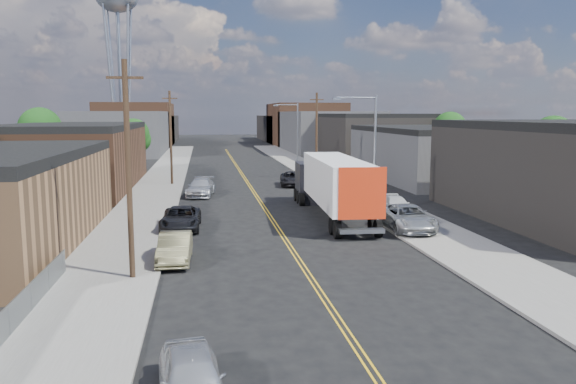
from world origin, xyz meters
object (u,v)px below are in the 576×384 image
object	(u,v)px
water_tower	(117,3)
car_left_b	(175,248)
car_left_c	(181,218)
car_ahead_truck	(292,179)
car_right_lot_b	(396,205)
car_right_lot_a	(408,218)
semi_truck	(330,182)
car_right_lot_c	(346,178)
car_left_d	(201,187)
car_left_a	(192,378)

from	to	relation	value
water_tower	car_left_b	size ratio (longest dim) A/B	8.01
car_left_c	car_ahead_truck	size ratio (longest dim) A/B	1.01
car_left_c	car_right_lot_b	world-z (taller)	car_left_c
car_left_c	car_right_lot_b	bearing A→B (deg)	12.12
water_tower	car_right_lot_a	xyz separation A→B (m)	(30.20, -91.74, -29.70)
semi_truck	car_right_lot_a	bearing A→B (deg)	-56.91
car_right_lot_c	car_left_d	bearing A→B (deg)	-176.32
semi_truck	car_left_c	world-z (taller)	semi_truck
semi_truck	car_left_b	bearing A→B (deg)	-130.16
car_left_b	car_left_d	world-z (taller)	car_left_d
car_left_a	car_right_lot_a	size ratio (longest dim) A/B	0.72
car_left_a	car_left_d	world-z (taller)	car_left_d
car_right_lot_a	car_right_lot_b	distance (m)	5.87
car_left_d	car_right_lot_b	size ratio (longest dim) A/B	1.27
semi_truck	car_right_lot_b	world-z (taller)	semi_truck
car_left_a	car_ahead_truck	bearing A→B (deg)	71.04
car_left_c	car_right_lot_a	xyz separation A→B (m)	(14.60, -2.94, 0.19)
water_tower	car_left_a	xyz separation A→B (m)	(16.71, -111.68, -29.94)
water_tower	car_right_lot_c	size ratio (longest dim) A/B	9.62
car_right_lot_b	car_left_c	bearing A→B (deg)	-167.20
car_left_a	car_right_lot_c	xyz separation A→B (m)	(15.63, 43.99, 0.10)
car_right_lot_b	semi_truck	bearing A→B (deg)	175.75
semi_truck	car_right_lot_c	world-z (taller)	semi_truck
water_tower	car_right_lot_b	world-z (taller)	water_tower
water_tower	semi_truck	xyz separation A→B (m)	(26.50, -85.39, -28.10)
car_right_lot_b	car_ahead_truck	world-z (taller)	car_ahead_truck
car_left_c	car_right_lot_b	xyz separation A→B (m)	(15.82, 2.80, 0.03)
water_tower	car_ahead_truck	world-z (taller)	water_tower
car_left_a	car_left_b	bearing A→B (deg)	87.87
car_left_c	car_left_b	bearing A→B (deg)	-87.91
car_left_b	car_right_lot_c	xyz separation A→B (m)	(16.75, 29.40, 0.04)
car_ahead_truck	car_left_b	bearing A→B (deg)	-103.81
water_tower	car_left_d	xyz separation A→B (m)	(16.88, -73.56, -29.84)
water_tower	car_right_lot_c	bearing A→B (deg)	-64.46
car_left_d	semi_truck	bearing A→B (deg)	-43.11
car_left_d	car_ahead_truck	distance (m)	11.41
car_left_a	car_right_lot_a	bearing A→B (deg)	49.44
car_left_c	car_right_lot_a	size ratio (longest dim) A/B	0.94
car_left_a	semi_truck	bearing A→B (deg)	63.08
car_left_d	car_ahead_truck	size ratio (longest dim) A/B	1.04
car_right_lot_c	semi_truck	bearing A→B (deg)	-125.39
car_left_c	semi_truck	bearing A→B (deg)	19.43
water_tower	car_left_b	world-z (taller)	water_tower
car_ahead_truck	water_tower	bearing A→B (deg)	117.81
semi_truck	car_left_b	size ratio (longest dim) A/B	3.73
car_left_d	car_right_lot_c	distance (m)	16.54
car_left_c	car_left_d	distance (m)	15.29
car_right_lot_a	car_right_lot_b	bearing A→B (deg)	80.69
car_left_b	car_right_lot_c	size ratio (longest dim) A/B	1.20
car_right_lot_c	water_tower	bearing A→B (deg)	98.43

